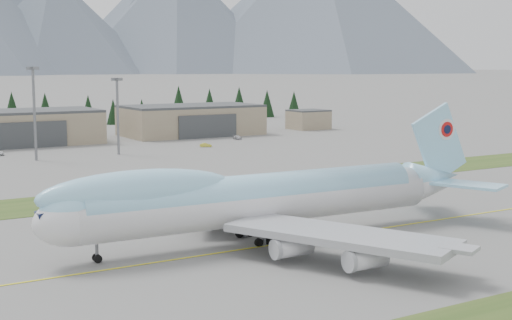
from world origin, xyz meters
TOP-DOWN VIEW (x-y plane):
  - ground at (0.00, 0.00)m, footprint 7000.00×7000.00m
  - grass_strip_far at (0.00, 45.00)m, footprint 400.00×18.00m
  - taxiway_line_main at (0.00, 0.00)m, footprint 400.00×0.40m
  - boeing_747_freighter at (-14.83, 3.08)m, footprint 71.16×61.72m
  - hangar_center at (-15.00, 149.90)m, footprint 48.00×26.60m
  - hangar_right at (45.00, 149.90)m, footprint 48.00×26.60m
  - control_shed at (95.00, 148.00)m, footprint 14.00×12.00m
  - service_vehicle_a at (-26.32, 123.17)m, footprint 1.88×3.65m
  - service_vehicle_b at (31.99, 112.68)m, footprint 3.87×2.84m
  - service_vehicle_c at (51.56, 127.69)m, footprint 2.36×4.66m
  - conifer_belt at (-7.06, 211.52)m, footprint 268.24×15.86m

SIDE VIEW (x-z plane):
  - ground at x=0.00m, z-range 0.00..0.00m
  - grass_strip_far at x=0.00m, z-range -0.04..0.04m
  - taxiway_line_main at x=0.00m, z-range -0.01..0.01m
  - service_vehicle_a at x=-26.32m, z-range -0.59..0.59m
  - service_vehicle_b at x=31.99m, z-range -0.61..0.61m
  - service_vehicle_c at x=51.56m, z-range -0.65..0.65m
  - control_shed at x=95.00m, z-range 0.00..7.60m
  - hangar_center at x=-15.00m, z-range -0.01..10.79m
  - hangar_right at x=45.00m, z-range -0.01..10.79m
  - boeing_747_freighter at x=-14.83m, z-range -3.21..15.63m
  - conifer_belt at x=-7.06m, z-range -0.95..15.41m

